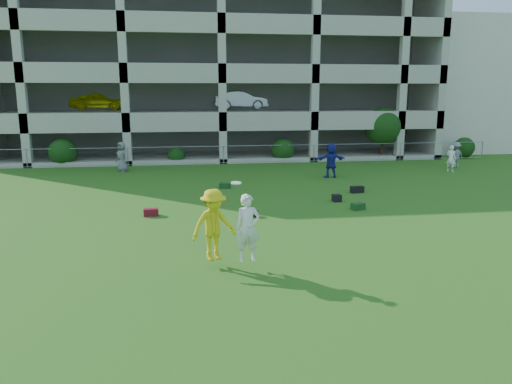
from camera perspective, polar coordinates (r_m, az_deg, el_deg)
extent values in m
plane|color=#235114|center=(13.89, 2.75, -8.11)|extent=(100.00, 100.00, 0.00)
cube|color=beige|center=(48.16, 24.16, 10.97)|extent=(16.00, 14.00, 10.00)
imported|color=slate|center=(30.08, -15.07, 3.90)|extent=(0.99, 0.98, 1.73)
imported|color=navy|center=(27.40, 8.55, 3.60)|extent=(1.77, 0.69, 1.87)
imported|color=white|center=(31.11, 21.39, 3.58)|extent=(0.65, 0.67, 1.55)
imported|color=slate|center=(32.88, 21.90, 3.93)|extent=(1.10, 0.78, 1.55)
cube|color=#550E10|center=(19.30, -11.91, -2.27)|extent=(0.57, 0.34, 0.28)
cube|color=black|center=(18.78, -0.39, -2.50)|extent=(0.43, 0.29, 0.22)
cube|color=#133614|center=(20.29, 11.57, -1.62)|extent=(0.60, 0.52, 0.26)
cube|color=black|center=(21.58, 9.21, -0.68)|extent=(0.36, 0.36, 0.30)
cube|color=black|center=(23.61, 11.48, 0.29)|extent=(0.62, 0.35, 0.30)
cube|color=#153A17|center=(24.22, -3.59, 0.72)|extent=(0.58, 0.47, 0.25)
imported|color=gold|center=(13.29, -4.87, -3.76)|extent=(1.42, 1.13, 1.93)
imported|color=silver|center=(13.00, -0.96, -4.14)|extent=(0.68, 0.48, 1.78)
cylinder|color=white|center=(12.92, -2.28, 1.05)|extent=(0.27, 0.27, 0.06)
cube|color=#9E998C|center=(45.67, -5.28, 13.19)|extent=(30.00, 0.50, 12.00)
cube|color=#9E998C|center=(40.72, -26.42, 12.27)|extent=(0.50, 14.00, 12.00)
cube|color=#9E998C|center=(42.53, 16.08, 12.92)|extent=(0.50, 14.00, 12.00)
cube|color=#9E998C|center=(39.18, -4.58, 4.91)|extent=(30.00, 14.00, 0.30)
cube|color=#9E998C|center=(38.94, -4.65, 9.29)|extent=(30.00, 14.00, 0.30)
cube|color=#9E998C|center=(38.94, -4.72, 13.71)|extent=(30.00, 14.00, 0.30)
cube|color=#9E998C|center=(39.17, -4.80, 18.10)|extent=(30.00, 14.00, 0.30)
cube|color=#9E998C|center=(32.15, -3.82, 7.76)|extent=(30.00, 0.30, 0.90)
cube|color=#9E998C|center=(32.09, -3.89, 13.11)|extent=(30.00, 0.30, 0.90)
cube|color=#9E998C|center=(32.31, -3.96, 18.44)|extent=(30.00, 0.30, 0.90)
cube|color=#9E998C|center=(33.47, -25.41, 12.76)|extent=(0.50, 0.50, 12.00)
cube|color=#9E998C|center=(32.29, -14.90, 13.55)|extent=(0.50, 0.50, 12.00)
cube|color=#9E998C|center=(32.21, -3.91, 13.91)|extent=(0.50, 0.50, 12.00)
cube|color=#9E998C|center=(33.22, 6.77, 13.78)|extent=(0.50, 0.50, 12.00)
cube|color=#9E998C|center=(35.25, 16.49, 13.27)|extent=(0.50, 0.50, 12.00)
cube|color=#605E59|center=(40.93, -4.90, 13.39)|extent=(29.00, 9.00, 11.60)
imported|color=#FFF50D|center=(37.29, -17.59, 9.95)|extent=(3.95, 1.77, 1.32)
imported|color=#B7B9BE|center=(37.08, -1.80, 10.47)|extent=(4.11, 1.73, 1.32)
cylinder|color=gray|center=(33.45, -24.73, 3.52)|extent=(0.06, 0.06, 1.20)
cylinder|color=gray|center=(32.27, -14.45, 3.96)|extent=(0.06, 0.06, 1.20)
cylinder|color=gray|center=(32.19, -3.75, 4.28)|extent=(0.06, 0.06, 1.20)
cylinder|color=gray|center=(33.21, 6.66, 4.45)|extent=(0.06, 0.06, 1.20)
cylinder|color=gray|center=(35.23, 16.16, 4.48)|extent=(0.06, 0.06, 1.20)
cylinder|color=gray|center=(38.10, 24.43, 4.40)|extent=(0.06, 0.06, 1.20)
cylinder|color=gray|center=(32.13, -3.76, 5.25)|extent=(36.00, 0.04, 0.04)
cylinder|color=gray|center=(32.26, -3.73, 3.36)|extent=(36.00, 0.04, 0.04)
sphere|color=#163D11|center=(33.49, -21.20, 4.29)|extent=(1.76, 1.76, 1.76)
sphere|color=#163D11|center=(32.69, -9.09, 4.18)|extent=(1.10, 1.10, 1.10)
sphere|color=#163D11|center=(33.31, 3.06, 4.83)|extent=(1.54, 1.54, 1.54)
cylinder|color=#382314|center=(35.52, 14.19, 5.25)|extent=(0.16, 0.16, 1.96)
sphere|color=#163D11|center=(35.41, 14.29, 7.28)|extent=(2.52, 2.52, 2.52)
sphere|color=#163D11|center=(38.07, 22.69, 4.71)|extent=(1.43, 1.43, 1.43)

